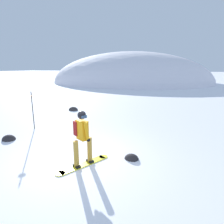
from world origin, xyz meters
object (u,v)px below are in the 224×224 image
Objects in this scene: snowboarder_main at (82,137)px; rock_mid at (132,159)px; rock_small at (73,110)px; piste_marker_near at (32,107)px; rock_dark at (9,140)px.

snowboarder_main is 3.64× the size of rock_mid.
piste_marker_near is at bearing -83.07° from rock_small.
rock_mid is 0.69× the size of rock_small.
piste_marker_near is 3.26× the size of rock_dark.
piste_marker_near reaches higher than rock_small.
rock_mid is at bearing 35.08° from snowboarder_main.
piste_marker_near is 5.57m from rock_mid.
snowboarder_main is 0.91× the size of piste_marker_near.
rock_mid is at bearing 2.79° from rock_dark.
rock_dark reaches higher than rock_mid.
snowboarder_main is at bearing -144.92° from rock_mid.
rock_dark is 5.23m from rock_mid.
rock_dark is at bearing -177.21° from rock_mid.
piste_marker_near is (-4.01, 2.19, 0.16)m from snowboarder_main.
rock_dark is at bearing -86.76° from piste_marker_near.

